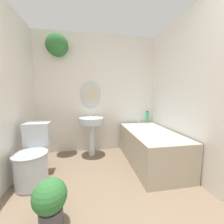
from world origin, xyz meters
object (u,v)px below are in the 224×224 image
object	(u,v)px
pedestal_sink	(91,126)
bathtub	(150,146)
toilet	(33,159)
potted_plant	(50,201)
shampoo_bottle	(147,116)

from	to	relation	value
pedestal_sink	bathtub	xyz separation A→B (m)	(1.00, -0.48, -0.29)
bathtub	pedestal_sink	bearing A→B (deg)	154.14
toilet	potted_plant	size ratio (longest dim) A/B	1.73
shampoo_bottle	bathtub	bearing A→B (deg)	-108.43
pedestal_sink	shampoo_bottle	world-z (taller)	pedestal_sink
bathtub	shampoo_bottle	size ratio (longest dim) A/B	7.24
toilet	potted_plant	distance (m)	0.84
shampoo_bottle	potted_plant	xyz separation A→B (m)	(-1.60, -1.57, -0.48)
toilet	pedestal_sink	distance (m)	1.10
toilet	bathtub	bearing A→B (deg)	7.30
toilet	shampoo_bottle	distance (m)	2.21
toilet	potted_plant	xyz separation A→B (m)	(0.40, -0.73, -0.07)
pedestal_sink	potted_plant	distance (m)	1.54
pedestal_sink	bathtub	world-z (taller)	pedestal_sink
potted_plant	shampoo_bottle	bearing A→B (deg)	44.50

